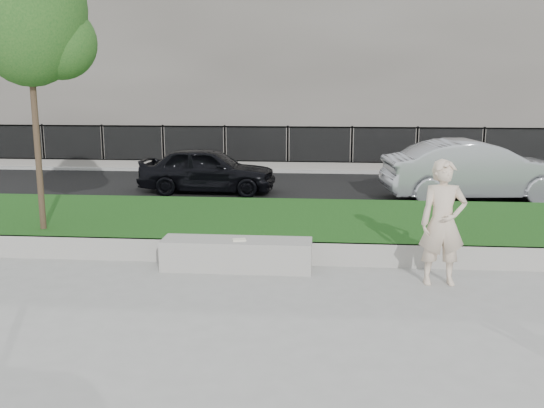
# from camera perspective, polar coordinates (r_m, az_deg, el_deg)

# --- Properties ---
(ground) EXTENTS (90.00, 90.00, 0.00)m
(ground) POSITION_cam_1_polar(r_m,az_deg,el_deg) (9.43, 0.51, -7.55)
(ground) COLOR gray
(ground) RESTS_ON ground
(grass_bank) EXTENTS (34.00, 4.00, 0.40)m
(grass_bank) POSITION_cam_1_polar(r_m,az_deg,el_deg) (12.25, 1.63, -2.14)
(grass_bank) COLOR black
(grass_bank) RESTS_ON ground
(grass_kerb) EXTENTS (34.00, 0.08, 0.40)m
(grass_kerb) POSITION_cam_1_polar(r_m,az_deg,el_deg) (10.36, 0.97, -4.65)
(grass_kerb) COLOR gray
(grass_kerb) RESTS_ON ground
(street) EXTENTS (34.00, 7.00, 0.04)m
(street) POSITION_cam_1_polar(r_m,az_deg,el_deg) (17.67, 2.71, 1.43)
(street) COLOR black
(street) RESTS_ON ground
(far_pavement) EXTENTS (34.00, 3.00, 0.12)m
(far_pavement) POSITION_cam_1_polar(r_m,az_deg,el_deg) (22.11, 3.20, 3.52)
(far_pavement) COLOR gray
(far_pavement) RESTS_ON ground
(iron_fence) EXTENTS (32.00, 0.30, 1.50)m
(iron_fence) POSITION_cam_1_polar(r_m,az_deg,el_deg) (21.06, 3.12, 4.45)
(iron_fence) COLOR slate
(iron_fence) RESTS_ON far_pavement
(building_facade) EXTENTS (34.00, 10.00, 10.00)m
(building_facade) POSITION_cam_1_polar(r_m,az_deg,el_deg) (28.97, 3.79, 15.14)
(building_facade) COLOR #5C5650
(building_facade) RESTS_ON ground
(stone_bench) EXTENTS (2.49, 0.62, 0.51)m
(stone_bench) POSITION_cam_1_polar(r_m,az_deg,el_deg) (10.11, -3.33, -4.75)
(stone_bench) COLOR gray
(stone_bench) RESTS_ON ground
(man) EXTENTS (0.73, 0.51, 1.93)m
(man) POSITION_cam_1_polar(r_m,az_deg,el_deg) (9.55, 15.78, -1.72)
(man) COLOR beige
(man) RESTS_ON ground
(book) EXTENTS (0.24, 0.20, 0.02)m
(book) POSITION_cam_1_polar(r_m,az_deg,el_deg) (9.97, -3.11, -3.38)
(book) COLOR white
(book) RESTS_ON stone_bench
(young_tree) EXTENTS (2.14, 2.05, 5.24)m
(young_tree) POSITION_cam_1_polar(r_m,az_deg,el_deg) (11.76, -21.62, 16.21)
(young_tree) COLOR #38281C
(young_tree) RESTS_ON grass_bank
(car_dark) EXTENTS (3.82, 1.63, 1.29)m
(car_dark) POSITION_cam_1_polar(r_m,az_deg,el_deg) (16.98, -6.07, 3.23)
(car_dark) COLOR black
(car_dark) RESTS_ON street
(car_silver) EXTENTS (4.92, 2.21, 1.57)m
(car_silver) POSITION_cam_1_polar(r_m,az_deg,el_deg) (16.58, 18.69, 3.00)
(car_silver) COLOR #A0A3A9
(car_silver) RESTS_ON street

